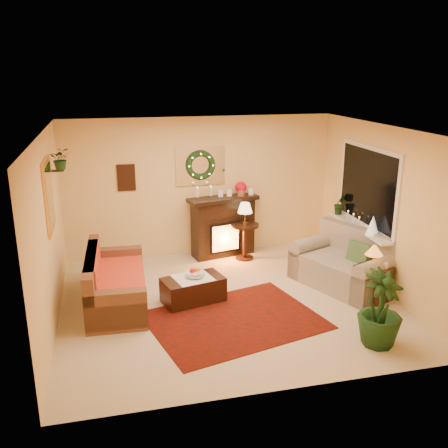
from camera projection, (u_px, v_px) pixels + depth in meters
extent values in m
plane|color=beige|center=(229.00, 302.00, 7.61)|extent=(5.00, 5.00, 0.00)
plane|color=white|center=(230.00, 131.00, 6.84)|extent=(5.00, 5.00, 0.00)
plane|color=#EFD88C|center=(200.00, 187.00, 9.31)|extent=(5.00, 5.00, 0.00)
plane|color=#EFD88C|center=(283.00, 283.00, 5.13)|extent=(5.00, 5.00, 0.00)
plane|color=#EFD88C|center=(49.00, 234.00, 6.67)|extent=(4.50, 4.50, 0.00)
plane|color=#EFD88C|center=(385.00, 210.00, 7.78)|extent=(4.50, 4.50, 0.00)
cube|color=#460B09|center=(234.00, 320.00, 7.06)|extent=(2.67, 2.25, 0.01)
cube|color=#4C301B|center=(116.00, 277.00, 7.47)|extent=(0.91, 1.93, 0.82)
cube|color=#E7441D|center=(115.00, 272.00, 7.57)|extent=(0.86, 1.39, 0.02)
cube|color=black|center=(223.00, 227.00, 9.43)|extent=(1.22, 0.61, 1.07)
sphere|color=red|center=(241.00, 187.00, 9.29)|extent=(0.21, 0.21, 0.21)
cylinder|color=silver|center=(197.00, 192.00, 9.07)|extent=(0.06, 0.06, 0.17)
cylinder|color=beige|center=(211.00, 191.00, 9.17)|extent=(0.06, 0.06, 0.17)
cube|color=white|center=(200.00, 166.00, 9.18)|extent=(0.92, 0.02, 0.72)
torus|color=#194719|center=(201.00, 165.00, 9.13)|extent=(0.55, 0.11, 0.55)
cube|color=#381E11|center=(126.00, 178.00, 8.92)|extent=(0.32, 0.03, 0.48)
cube|color=gold|center=(49.00, 196.00, 6.82)|extent=(0.03, 0.84, 1.00)
imported|color=#194719|center=(62.00, 169.00, 7.48)|extent=(0.33, 0.28, 0.36)
cube|color=tan|center=(343.00, 262.00, 8.08)|extent=(1.48, 1.83, 0.92)
cube|color=white|center=(368.00, 187.00, 8.21)|extent=(0.03, 1.86, 1.36)
cube|color=black|center=(367.00, 187.00, 8.21)|extent=(0.02, 1.70, 1.22)
cube|color=white|center=(359.00, 227.00, 8.39)|extent=(0.22, 1.86, 0.04)
cone|color=white|center=(373.00, 225.00, 7.90)|extent=(0.21, 0.21, 0.31)
imported|color=#1A5719|center=(340.00, 204.00, 8.99)|extent=(0.28, 0.23, 0.51)
cylinder|color=#352012|center=(245.00, 242.00, 9.29)|extent=(0.57, 0.57, 0.68)
cone|color=#FFEC96|center=(245.00, 214.00, 9.09)|extent=(0.27, 0.27, 0.42)
cube|color=black|center=(373.00, 283.00, 7.63)|extent=(0.59, 0.59, 0.55)
cone|color=orange|center=(374.00, 255.00, 7.47)|extent=(0.27, 0.27, 0.39)
cube|color=#4C2A13|center=(193.00, 289.00, 7.59)|extent=(1.01, 0.71, 0.38)
cylinder|color=silver|center=(195.00, 273.00, 7.54)|extent=(0.28, 0.28, 0.06)
imported|color=black|center=(380.00, 313.00, 6.33)|extent=(2.17, 2.17, 3.00)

